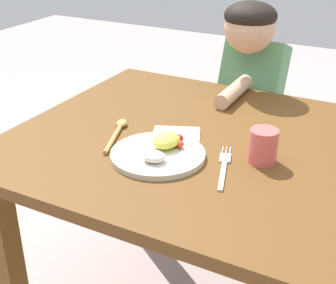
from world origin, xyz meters
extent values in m
cube|color=brown|center=(0.00, 0.00, 0.73)|extent=(1.18, 0.95, 0.03)
cube|color=brown|center=(-0.50, -0.38, 0.35)|extent=(0.07, 0.07, 0.71)
cube|color=brown|center=(-0.50, 0.38, 0.35)|extent=(0.07, 0.07, 0.71)
cylinder|color=beige|center=(-0.10, -0.16, 0.75)|extent=(0.26, 0.26, 0.02)
ellipsoid|color=#E4E249|center=(-0.09, -0.12, 0.78)|extent=(0.07, 0.09, 0.04)
ellipsoid|color=red|center=(-0.06, -0.11, 0.77)|extent=(0.03, 0.03, 0.02)
ellipsoid|color=red|center=(-0.08, -0.08, 0.77)|extent=(0.04, 0.03, 0.03)
ellipsoid|color=red|center=(-0.10, -0.09, 0.77)|extent=(0.04, 0.04, 0.02)
ellipsoid|color=silver|center=(-0.08, -0.21, 0.77)|extent=(0.06, 0.05, 0.03)
cube|color=silver|center=(0.10, -0.18, 0.75)|extent=(0.06, 0.14, 0.01)
cube|color=silver|center=(0.07, -0.08, 0.75)|extent=(0.04, 0.05, 0.01)
cylinder|color=silver|center=(0.06, -0.04, 0.75)|extent=(0.02, 0.04, 0.00)
cylinder|color=silver|center=(0.05, -0.04, 0.75)|extent=(0.02, 0.04, 0.00)
cylinder|color=silver|center=(0.04, -0.04, 0.75)|extent=(0.02, 0.04, 0.00)
cylinder|color=tan|center=(-0.26, -0.14, 0.75)|extent=(0.07, 0.17, 0.01)
ellipsoid|color=tan|center=(-0.30, -0.03, 0.75)|extent=(0.05, 0.06, 0.02)
cylinder|color=#DC5B59|center=(0.16, -0.05, 0.79)|extent=(0.08, 0.08, 0.09)
cube|color=#365561|center=(-0.07, 0.61, 0.27)|extent=(0.22, 0.13, 0.53)
cube|color=#599966|center=(-0.07, 0.54, 0.71)|extent=(0.23, 0.26, 0.40)
sphere|color=#D8A884|center=(-0.07, 0.47, 0.97)|extent=(0.18, 0.18, 0.18)
ellipsoid|color=black|center=(-0.07, 0.47, 1.01)|extent=(0.19, 0.19, 0.10)
cylinder|color=#D8A884|center=(-0.07, 0.35, 0.77)|extent=(0.05, 0.24, 0.05)
cube|color=white|center=(-0.11, -0.02, 0.75)|extent=(0.18, 0.17, 0.00)
camera|label=1|loc=(0.46, -1.17, 1.36)|focal=51.40mm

